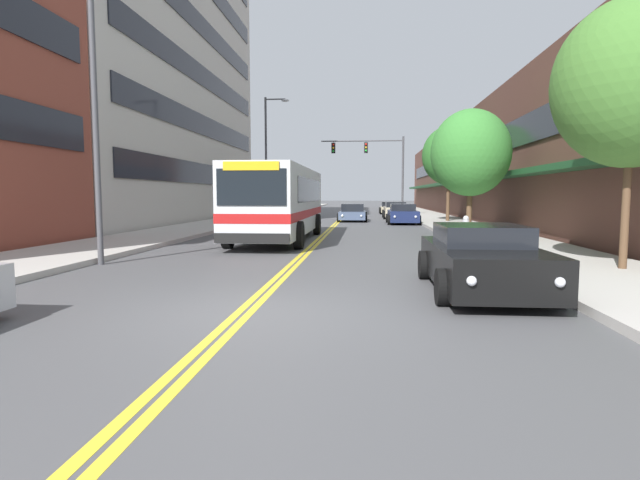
# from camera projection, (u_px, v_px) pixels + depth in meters

# --- Properties ---
(ground_plane) EXTENTS (240.00, 240.00, 0.00)m
(ground_plane) POSITION_uv_depth(u_px,v_px,m) (344.00, 216.00, 44.90)
(ground_plane) COLOR #4C4C4F
(sidewalk_left) EXTENTS (3.76, 106.00, 0.16)m
(sidewalk_left) POSITION_uv_depth(u_px,v_px,m) (263.00, 215.00, 45.56)
(sidewalk_left) COLOR #B2ADA5
(sidewalk_left) RESTS_ON ground_plane
(sidewalk_right) EXTENTS (3.76, 106.00, 0.16)m
(sidewalk_right) POSITION_uv_depth(u_px,v_px,m) (427.00, 216.00, 44.22)
(sidewalk_right) COLOR #B2ADA5
(sidewalk_right) RESTS_ON ground_plane
(centre_line) EXTENTS (0.34, 106.00, 0.01)m
(centre_line) POSITION_uv_depth(u_px,v_px,m) (344.00, 216.00, 44.90)
(centre_line) COLOR yellow
(centre_line) RESTS_ON ground_plane
(office_tower_left) EXTENTS (12.08, 28.75, 27.21)m
(office_tower_left) POSITION_uv_depth(u_px,v_px,m) (121.00, 30.00, 35.42)
(office_tower_left) COLOR #BCB7AD
(office_tower_left) RESTS_ON ground_plane
(storefront_row_right) EXTENTS (9.10, 68.00, 8.07)m
(storefront_row_right) POSITION_uv_depth(u_px,v_px,m) (499.00, 170.00, 43.31)
(storefront_row_right) COLOR brown
(storefront_row_right) RESTS_ON ground_plane
(city_bus) EXTENTS (2.87, 10.85, 3.02)m
(city_bus) POSITION_uv_depth(u_px,v_px,m) (281.00, 200.00, 21.34)
(city_bus) COLOR silver
(city_bus) RESTS_ON ground_plane
(car_white_parked_left_mid) EXTENTS (2.04, 4.87, 1.40)m
(car_white_parked_left_mid) POSITION_uv_depth(u_px,v_px,m) (279.00, 212.00, 36.86)
(car_white_parked_left_mid) COLOR white
(car_white_parked_left_mid) RESTS_ON ground_plane
(car_black_parked_right_foreground) EXTENTS (2.16, 4.61, 1.32)m
(car_black_parked_right_foreground) POSITION_uv_depth(u_px,v_px,m) (481.00, 260.00, 9.94)
(car_black_parked_right_foreground) COLOR black
(car_black_parked_right_foreground) RESTS_ON ground_plane
(car_champagne_parked_right_mid) EXTENTS (2.09, 4.72, 1.34)m
(car_champagne_parked_right_mid) POSITION_uv_depth(u_px,v_px,m) (396.00, 211.00, 40.76)
(car_champagne_parked_right_mid) COLOR beige
(car_champagne_parked_right_mid) RESTS_ON ground_plane
(car_navy_parked_right_far) EXTENTS (2.11, 4.43, 1.32)m
(car_navy_parked_right_far) POSITION_uv_depth(u_px,v_px,m) (403.00, 214.00, 33.24)
(car_navy_parked_right_far) COLOR #19234C
(car_navy_parked_right_far) RESTS_ON ground_plane
(car_beige_parked_right_end) EXTENTS (2.02, 4.68, 1.19)m
(car_beige_parked_right_end) POSITION_uv_depth(u_px,v_px,m) (389.00, 208.00, 50.82)
(car_beige_parked_right_end) COLOR #BCAD89
(car_beige_parked_right_end) RESTS_ON ground_plane
(car_slate_blue_moving_lead) EXTENTS (2.14, 4.56, 1.26)m
(car_slate_blue_moving_lead) POSITION_uv_depth(u_px,v_px,m) (353.00, 213.00, 36.58)
(car_slate_blue_moving_lead) COLOR #475675
(car_slate_blue_moving_lead) RESTS_ON ground_plane
(traffic_signal_mast) EXTENTS (7.31, 0.38, 7.02)m
(traffic_signal_mast) POSITION_uv_depth(u_px,v_px,m) (375.00, 159.00, 43.98)
(traffic_signal_mast) COLOR #47474C
(traffic_signal_mast) RESTS_ON ground_plane
(street_lamp_left_near) EXTENTS (2.35, 0.28, 8.63)m
(street_lamp_left_near) POSITION_uv_depth(u_px,v_px,m) (104.00, 75.00, 13.27)
(street_lamp_left_near) COLOR #47474C
(street_lamp_left_near) RESTS_ON ground_plane
(street_lamp_left_far) EXTENTS (1.81, 0.28, 8.93)m
(street_lamp_left_far) POSITION_uv_depth(u_px,v_px,m) (269.00, 150.00, 36.25)
(street_lamp_left_far) COLOR #47474C
(street_lamp_left_far) RESTS_ON ground_plane
(street_tree_right_near) EXTENTS (3.54, 3.54, 6.28)m
(street_tree_right_near) POSITION_uv_depth(u_px,v_px,m) (633.00, 83.00, 11.54)
(street_tree_right_near) COLOR brown
(street_tree_right_near) RESTS_ON sidewalk_right
(street_tree_right_mid) EXTENTS (3.56, 3.56, 5.62)m
(street_tree_right_mid) POSITION_uv_depth(u_px,v_px,m) (471.00, 153.00, 22.57)
(street_tree_right_mid) COLOR brown
(street_tree_right_mid) RESTS_ON sidewalk_right
(street_tree_right_far) EXTENTS (3.58, 3.58, 6.35)m
(street_tree_right_far) POSITION_uv_depth(u_px,v_px,m) (449.00, 156.00, 33.49)
(street_tree_right_far) COLOR brown
(street_tree_right_far) RESTS_ON sidewalk_right
(fire_hydrant) EXTENTS (0.34, 0.26, 0.93)m
(fire_hydrant) POSITION_uv_depth(u_px,v_px,m) (466.00, 227.00, 19.86)
(fire_hydrant) COLOR #B7B7BC
(fire_hydrant) RESTS_ON sidewalk_right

